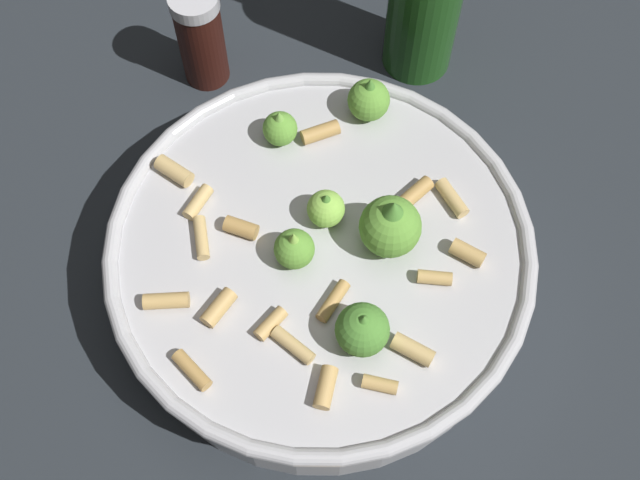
# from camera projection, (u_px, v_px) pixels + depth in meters

# --- Properties ---
(ground_plane) EXTENTS (2.40, 2.40, 0.00)m
(ground_plane) POSITION_uv_depth(u_px,v_px,m) (320.00, 281.00, 0.63)
(ground_plane) COLOR #23282D
(cooking_pan) EXTENTS (0.32, 0.32, 0.12)m
(cooking_pan) POSITION_uv_depth(u_px,v_px,m) (321.00, 260.00, 0.60)
(cooking_pan) COLOR #B7B7BC
(cooking_pan) RESTS_ON ground
(pepper_shaker) EXTENTS (0.04, 0.04, 0.10)m
(pepper_shaker) POSITION_uv_depth(u_px,v_px,m) (201.00, 37.00, 0.68)
(pepper_shaker) COLOR #33140F
(pepper_shaker) RESTS_ON ground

